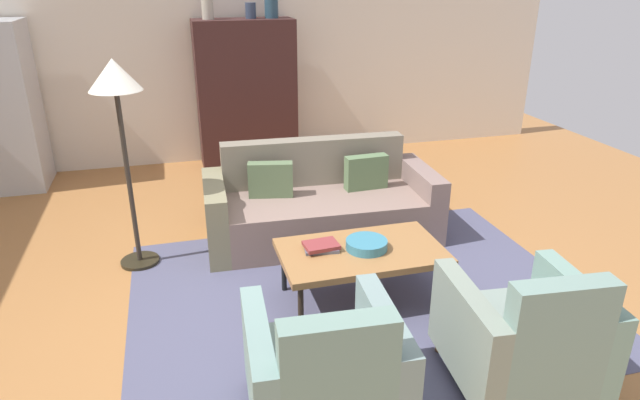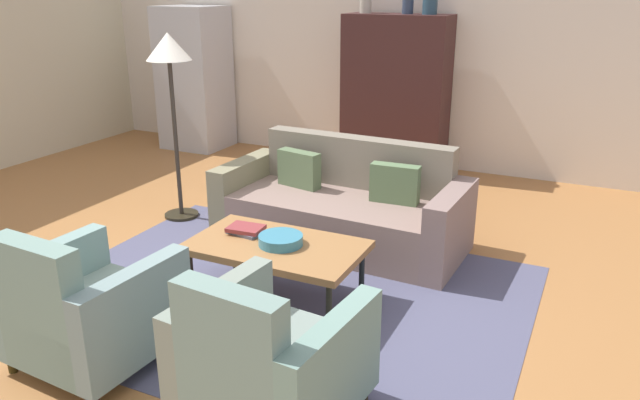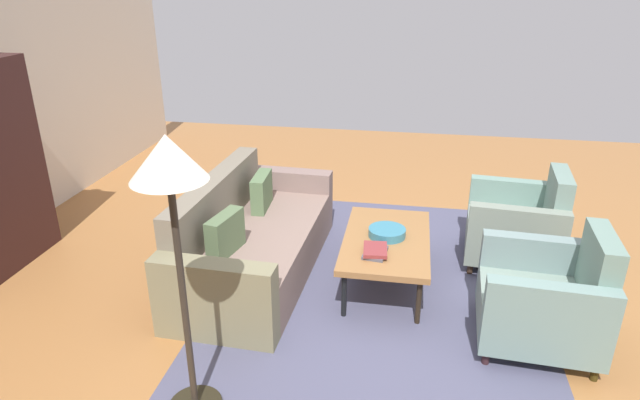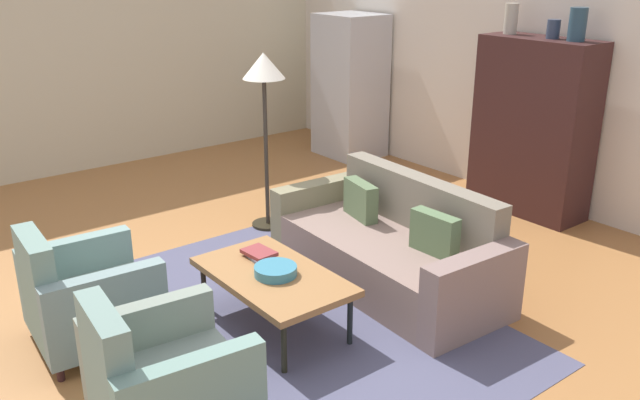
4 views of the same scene
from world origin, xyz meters
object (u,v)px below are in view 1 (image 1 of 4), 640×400
at_px(floor_lamp, 117,95).
at_px(armchair_left, 326,377).
at_px(book_stack, 321,246).
at_px(armchair_right, 525,340).
at_px(fruit_bowl, 367,244).
at_px(vase_round, 251,11).
at_px(vase_small, 271,5).
at_px(cabinet, 246,94).
at_px(vase_tall, 207,6).
at_px(coffee_table, 361,254).
at_px(couch, 320,206).

bearing_deg(floor_lamp, armchair_left, -65.00).
height_order(armchair_left, book_stack, armchair_left).
bearing_deg(armchair_right, floor_lamp, 140.72).
relative_size(armchair_left, fruit_bowl, 2.88).
distance_m(vase_round, vase_small, 0.26).
distance_m(cabinet, vase_round, 1.00).
relative_size(fruit_bowl, book_stack, 1.16).
relative_size(armchair_left, vase_round, 4.88).
bearing_deg(floor_lamp, vase_tall, 69.27).
xyz_separation_m(coffee_table, book_stack, (-0.29, 0.07, 0.06)).
xyz_separation_m(fruit_bowl, floor_lamp, (-1.67, 1.04, 0.98)).
bearing_deg(book_stack, vase_small, 84.67).
distance_m(armchair_right, book_stack, 1.52).
bearing_deg(vase_tall, vase_small, 0.00).
bearing_deg(floor_lamp, vase_round, 59.63).
xyz_separation_m(armchair_right, book_stack, (-0.88, 1.24, 0.11)).
bearing_deg(vase_small, vase_tall, 180.00).
distance_m(coffee_table, vase_small, 3.79).
bearing_deg(vase_small, floor_lamp, -124.60).
distance_m(fruit_bowl, book_stack, 0.33).
bearing_deg(vase_tall, vase_round, 0.00).
xyz_separation_m(armchair_left, floor_lamp, (-1.03, 2.21, 1.10)).
height_order(armchair_left, vase_tall, vase_tall).
relative_size(book_stack, vase_tall, 0.87).
height_order(armchair_left, floor_lamp, floor_lamp).
bearing_deg(cabinet, couch, -81.81).
bearing_deg(vase_round, fruit_bowl, -85.69).
bearing_deg(book_stack, couch, 75.32).
relative_size(couch, cabinet, 1.19).
bearing_deg(coffee_table, fruit_bowl, -0.00).
bearing_deg(vase_small, armchair_left, -97.79).
relative_size(armchair_right, vase_small, 2.86).
xyz_separation_m(coffee_table, vase_tall, (-0.72, 3.45, 1.56)).
xyz_separation_m(armchair_left, cabinet, (0.28, 4.62, 0.56)).
distance_m(armchair_left, armchair_right, 1.20).
xyz_separation_m(coffee_table, vase_round, (-0.22, 3.45, 1.50)).
bearing_deg(coffee_table, book_stack, 165.95).
relative_size(vase_small, floor_lamp, 0.18).
xyz_separation_m(vase_small, floor_lamp, (-1.66, -2.41, -0.51)).
bearing_deg(couch, coffee_table, 92.39).
height_order(coffee_table, fruit_bowl, fruit_bowl).
relative_size(couch, coffee_table, 1.78).
bearing_deg(coffee_table, vase_small, 89.54).
bearing_deg(floor_lamp, book_stack, -35.77).
distance_m(armchair_right, vase_small, 4.92).
bearing_deg(fruit_bowl, vase_tall, 102.42).
height_order(coffee_table, vase_small, vase_small).
bearing_deg(vase_small, coffee_table, -90.46).
bearing_deg(fruit_bowl, floor_lamp, 148.06).
bearing_deg(armchair_left, vase_round, 89.00).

